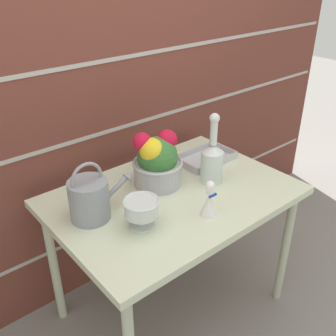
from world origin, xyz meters
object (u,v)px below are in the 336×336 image
(watering_can, at_px, (90,198))
(crystal_pedestal_bowl, at_px, (142,209))
(wire_tray, at_px, (206,159))
(flower_planter, at_px, (157,161))
(glass_decanter, at_px, (212,160))
(figurine_vase, at_px, (209,201))

(watering_can, height_order, crystal_pedestal_bowl, watering_can)
(crystal_pedestal_bowl, relative_size, wire_tray, 0.50)
(crystal_pedestal_bowl, relative_size, flower_planter, 0.54)
(glass_decanter, xyz_separation_m, figurine_vase, (-0.21, -0.19, -0.05))
(flower_planter, relative_size, glass_decanter, 0.78)
(glass_decanter, bearing_deg, crystal_pedestal_bowl, -170.90)
(watering_can, height_order, figurine_vase, watering_can)
(flower_planter, bearing_deg, figurine_vase, -87.96)
(flower_planter, bearing_deg, wire_tray, 4.07)
(crystal_pedestal_bowl, bearing_deg, flower_planter, 41.11)
(watering_can, height_order, glass_decanter, glass_decanter)
(crystal_pedestal_bowl, xyz_separation_m, glass_decanter, (0.48, 0.08, 0.03))
(flower_planter, relative_size, figurine_vase, 1.68)
(watering_can, relative_size, wire_tray, 1.03)
(figurine_vase, bearing_deg, crystal_pedestal_bowl, 156.37)
(wire_tray, bearing_deg, flower_planter, -175.93)
(watering_can, xyz_separation_m, crystal_pedestal_bowl, (0.13, -0.19, -0.01))
(crystal_pedestal_bowl, bearing_deg, watering_can, 123.98)
(flower_planter, bearing_deg, watering_can, -174.66)
(watering_can, distance_m, wire_tray, 0.75)
(watering_can, height_order, wire_tray, watering_can)
(watering_can, relative_size, flower_planter, 1.13)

